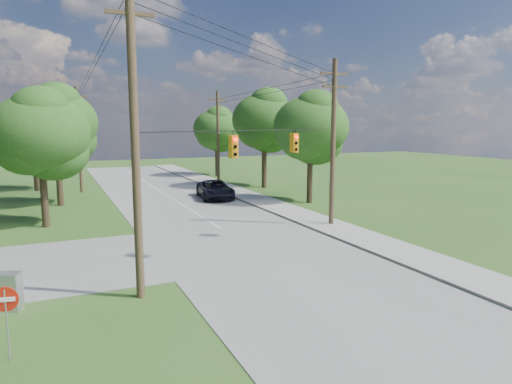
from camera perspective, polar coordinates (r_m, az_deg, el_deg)
name	(u,v)px	position (r m, az deg, el deg)	size (l,w,h in m)	color
ground	(256,283)	(19.16, -0.02, -11.34)	(140.00, 140.00, 0.00)	#2E4F1A
main_road	(252,248)	(24.28, -0.50, -7.00)	(10.00, 100.00, 0.03)	gray
sidewalk_east	(356,235)	(27.55, 12.44, -5.24)	(2.60, 100.00, 0.12)	#ABA9A0
pole_sw	(135,132)	(17.09, -14.94, 7.30)	(2.00, 0.32, 12.00)	brown
pole_ne	(333,141)	(29.37, 9.61, 6.35)	(2.00, 0.32, 10.50)	brown
pole_north_e	(218,137)	(49.24, -4.77, 6.86)	(2.00, 0.32, 10.00)	brown
pole_north_w	(79,139)	(46.55, -21.24, 6.23)	(2.00, 0.32, 10.00)	brown
power_lines	(203,81)	(29.49, -6.66, 13.59)	(13.93, 29.62, 4.93)	black
traffic_signals	(266,144)	(23.13, 1.32, 6.00)	(4.91, 3.27, 1.05)	orange
tree_w_near	(40,133)	(31.48, -25.39, 6.63)	(6.00, 6.00, 8.40)	#403120
tree_w_mid	(56,123)	(39.47, -23.75, 7.89)	(6.40, 6.40, 9.22)	#403120
tree_w_far	(33,127)	(49.50, -26.15, 7.34)	(6.00, 6.00, 8.73)	#403120
tree_e_near	(311,127)	(37.78, 6.84, 8.05)	(6.20, 6.20, 8.81)	#403120
tree_e_mid	(264,120)	(46.87, 1.05, 8.98)	(6.60, 6.60, 9.64)	#403120
tree_e_far	(216,129)	(57.63, -4.96, 7.88)	(5.80, 5.80, 8.32)	#403120
car_main_north	(215,189)	(40.16, -5.12, 0.33)	(2.65, 5.74, 1.59)	black
control_cabinet	(9,292)	(18.49, -28.46, -10.92)	(0.75, 0.54, 1.35)	#999B9E
do_not_enter_sign	(6,307)	(14.51, -28.83, -12.44)	(0.70, 0.19, 2.14)	#999B9E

